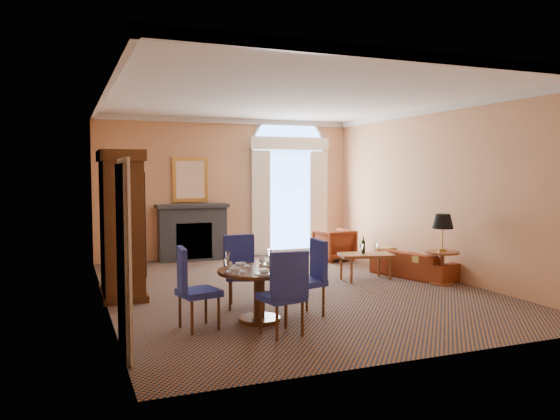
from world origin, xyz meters
name	(u,v)px	position (x,y,z in m)	size (l,w,h in m)	color
ground	(291,288)	(0.00, 0.00, 0.00)	(7.50, 7.50, 0.00)	#142440
room_envelope	(275,142)	(-0.03, 0.67, 2.51)	(6.04, 7.52, 3.45)	tan
armoire	(121,227)	(-2.72, 0.39, 1.11)	(0.66, 1.17, 2.30)	#3E210E
dining_table	(259,282)	(-1.18, -1.74, 0.53)	(1.10, 1.10, 0.89)	#3E210E
dining_chair_north	(241,266)	(-1.15, -0.84, 0.59)	(0.59, 0.59, 1.04)	navy
dining_chair_south	(285,288)	(-1.13, -2.51, 0.59)	(0.54, 0.54, 1.04)	navy
dining_chair_east	(311,273)	(-0.41, -1.71, 0.59)	(0.56, 0.56, 1.04)	navy
dining_chair_west	(191,283)	(-2.10, -1.80, 0.59)	(0.55, 0.55, 1.04)	navy
sofa	(415,264)	(2.55, 0.06, 0.25)	(1.68, 0.66, 0.49)	maroon
armchair	(334,245)	(2.04, 2.37, 0.35)	(0.75, 0.77, 0.70)	maroon
coffee_table	(366,256)	(1.55, 0.16, 0.44)	(1.05, 0.74, 0.80)	brown
side_table	(442,240)	(2.60, -0.67, 0.78)	(0.59, 0.59, 1.21)	brown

